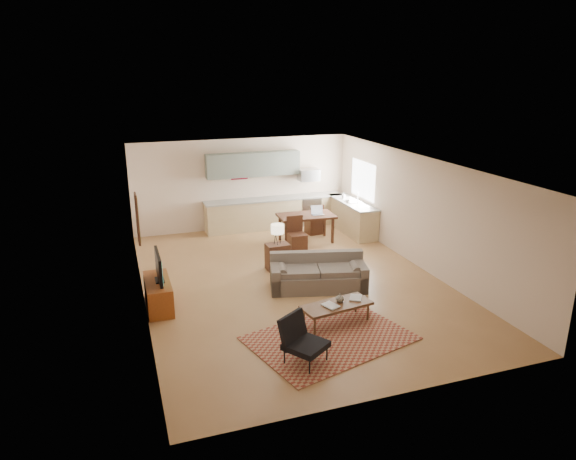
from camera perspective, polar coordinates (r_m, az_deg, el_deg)
name	(u,v)px	position (r m, az deg, el deg)	size (l,w,h in m)	color
room	(292,225)	(11.25, 0.49, 0.54)	(9.00, 9.00, 9.00)	#9A6D40
kitchen_counter_back	(275,213)	(15.58, -1.49, 1.94)	(4.26, 0.64, 0.92)	tan
kitchen_counter_right	(352,217)	(15.26, 7.15, 1.46)	(0.64, 2.26, 0.92)	tan
kitchen_range	(308,210)	(15.94, 2.29, 2.24)	(0.62, 0.62, 0.90)	#A5A8AD
kitchen_microwave	(309,175)	(15.70, 2.31, 6.14)	(0.62, 0.40, 0.35)	#A5A8AD
upper_cabinets	(253,164)	(15.23, -3.88, 7.29)	(2.80, 0.34, 0.70)	slate
window_right	(363,180)	(15.13, 8.33, 5.53)	(0.02, 1.40, 1.05)	white
wall_art_left	(138,219)	(11.48, -16.35, 1.20)	(0.06, 0.42, 1.10)	olive
triptych	(239,171)	(15.30, -5.45, 6.54)	(1.70, 0.04, 0.50)	beige
rug	(330,338)	(9.43, 4.66, -11.89)	(2.75, 1.90, 0.02)	maroon
sofa	(318,272)	(11.26, 3.38, -4.73)	(2.17, 0.94, 0.75)	#64594E
coffee_table	(336,314)	(9.86, 5.39, -9.24)	(1.36, 0.54, 0.41)	#492C18
book_a	(326,307)	(9.59, 4.24, -8.58)	(0.32, 0.37, 0.03)	maroon
book_b	(350,297)	(10.05, 6.89, -7.43)	(0.35, 0.38, 0.02)	navy
vase	(340,297)	(9.83, 5.79, -7.47)	(0.20, 0.20, 0.18)	black
armchair	(306,341)	(8.53, 2.01, -12.23)	(0.70, 0.70, 0.80)	black
tv_credenza	(158,294)	(10.74, -14.21, -6.91)	(0.49, 1.26, 0.58)	brown
tv	(159,267)	(10.52, -14.19, -3.99)	(0.10, 0.97, 0.58)	black
console_table	(278,257)	(12.34, -1.17, -2.97)	(0.54, 0.36, 0.63)	#351C12
table_lamp	(277,234)	(12.16, -1.19, -0.45)	(0.31, 0.31, 0.51)	beige
dining_table	(306,228)	(14.29, 2.01, 0.20)	(1.54, 0.88, 0.78)	#351C12
dining_chair_near	(297,234)	(13.53, 1.03, -0.47)	(0.44, 0.46, 0.93)	#351C12
dining_chair_far	(314,219)	(15.02, 2.91, 1.28)	(0.43, 0.45, 0.90)	#351C12
laptop	(318,210)	(14.16, 3.35, 2.18)	(0.33, 0.25, 0.25)	#A5A8AD
soap_bottle	(344,196)	(15.43, 6.22, 3.82)	(0.10, 0.10, 0.19)	beige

